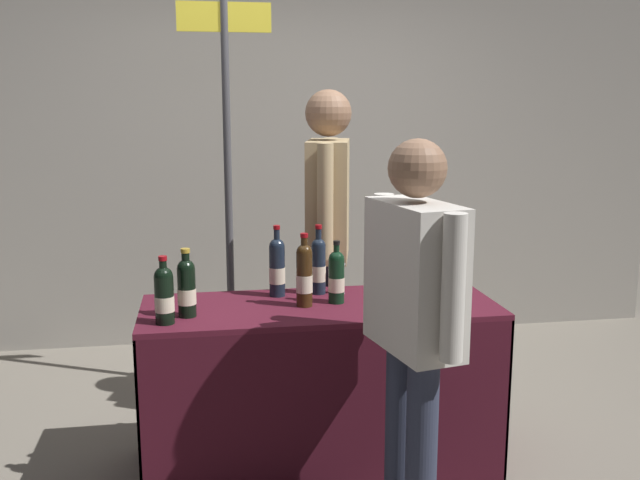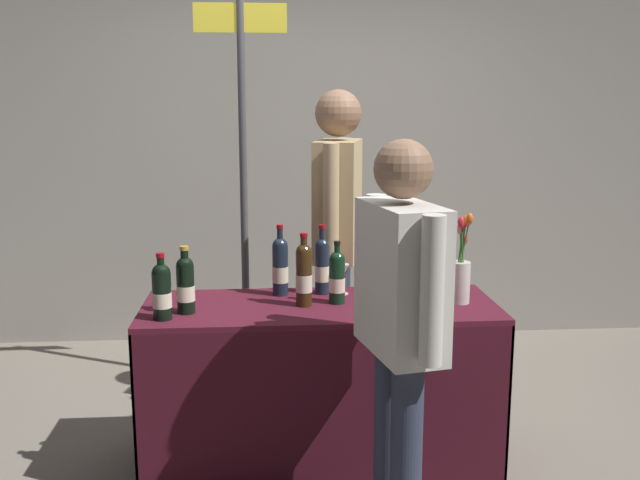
# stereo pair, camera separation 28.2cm
# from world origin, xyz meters

# --- Properties ---
(ground_plane) EXTENTS (12.00, 12.00, 0.00)m
(ground_plane) POSITION_xyz_m (0.00, 0.00, 0.00)
(ground_plane) COLOR gray
(back_partition) EXTENTS (5.72, 0.12, 2.87)m
(back_partition) POSITION_xyz_m (0.00, 1.94, 1.44)
(back_partition) COLOR #9E998E
(back_partition) RESTS_ON ground_plane
(tasting_table) EXTENTS (1.62, 0.61, 0.78)m
(tasting_table) POSITION_xyz_m (0.00, 0.00, 0.53)
(tasting_table) COLOR #4C1423
(tasting_table) RESTS_ON ground_plane
(featured_wine_bottle) EXTENTS (0.07, 0.07, 0.33)m
(featured_wine_bottle) POSITION_xyz_m (-0.07, -0.01, 0.93)
(featured_wine_bottle) COLOR #38230F
(featured_wine_bottle) RESTS_ON tasting_table
(display_bottle_0) EXTENTS (0.08, 0.08, 0.30)m
(display_bottle_0) POSITION_xyz_m (-0.59, -0.09, 0.91)
(display_bottle_0) COLOR black
(display_bottle_0) RESTS_ON tasting_table
(display_bottle_1) EXTENTS (0.08, 0.08, 0.34)m
(display_bottle_1) POSITION_xyz_m (-0.18, 0.18, 0.93)
(display_bottle_1) COLOR #192333
(display_bottle_1) RESTS_ON tasting_table
(display_bottle_2) EXTENTS (0.07, 0.07, 0.29)m
(display_bottle_2) POSITION_xyz_m (0.08, 0.02, 0.91)
(display_bottle_2) COLOR black
(display_bottle_2) RESTS_ON tasting_table
(display_bottle_3) EXTENTS (0.08, 0.08, 0.29)m
(display_bottle_3) POSITION_xyz_m (-0.68, -0.17, 0.91)
(display_bottle_3) COLOR black
(display_bottle_3) RESTS_ON tasting_table
(display_bottle_4) EXTENTS (0.07, 0.07, 0.34)m
(display_bottle_4) POSITION_xyz_m (0.02, 0.19, 0.92)
(display_bottle_4) COLOR #192333
(display_bottle_4) RESTS_ON tasting_table
(wine_glass_near_vendor) EXTENTS (0.07, 0.07, 0.15)m
(wine_glass_near_vendor) POSITION_xyz_m (0.12, 0.17, 0.89)
(wine_glass_near_vendor) COLOR silver
(wine_glass_near_vendor) RESTS_ON tasting_table
(flower_vase) EXTENTS (0.09, 0.09, 0.42)m
(flower_vase) POSITION_xyz_m (0.64, -0.02, 0.93)
(flower_vase) COLOR silver
(flower_vase) RESTS_ON tasting_table
(brochure_stand) EXTENTS (0.12, 0.15, 0.15)m
(brochure_stand) POSITION_xyz_m (0.50, 0.19, 0.86)
(brochure_stand) COLOR silver
(brochure_stand) RESTS_ON tasting_table
(vendor_presenter) EXTENTS (0.30, 0.59, 1.76)m
(vendor_presenter) POSITION_xyz_m (0.14, 0.56, 1.07)
(vendor_presenter) COLOR #2D3347
(vendor_presenter) RESTS_ON ground_plane
(taster_foreground_right) EXTENTS (0.30, 0.60, 1.57)m
(taster_foreground_right) POSITION_xyz_m (0.25, -0.64, 0.94)
(taster_foreground_right) COLOR #2D3347
(taster_foreground_right) RESTS_ON ground_plane
(booth_signpost) EXTENTS (0.52, 0.04, 2.26)m
(booth_signpost) POSITION_xyz_m (-0.37, 0.99, 1.36)
(booth_signpost) COLOR #47474C
(booth_signpost) RESTS_ON ground_plane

